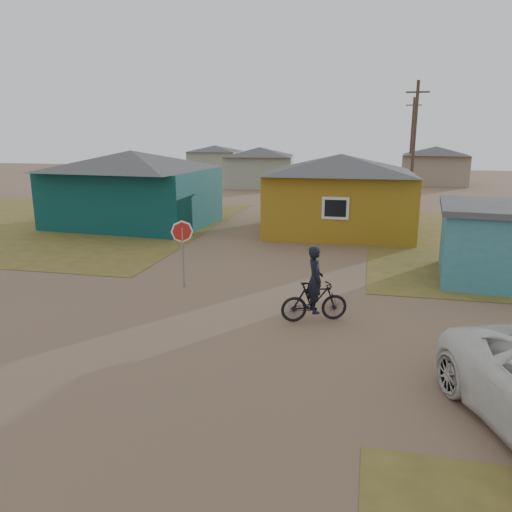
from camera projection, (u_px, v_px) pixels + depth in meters
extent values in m
plane|color=brown|center=(204.00, 332.00, 12.71)|extent=(120.00, 120.00, 0.00)
cube|color=olive|center=(41.00, 222.00, 28.00)|extent=(20.00, 18.00, 0.00)
cube|color=#093635|center=(133.00, 197.00, 26.94)|extent=(8.40, 6.54, 3.00)
pyramid|color=#3A3B3D|center=(131.00, 160.00, 26.45)|extent=(8.93, 7.08, 1.00)
cube|color=#9A6F17|center=(339.00, 202.00, 25.06)|extent=(7.21, 6.24, 3.00)
pyramid|color=#3A3B3D|center=(341.00, 163.00, 24.59)|extent=(7.72, 6.76, 0.90)
cube|color=silver|center=(335.00, 208.00, 22.15)|extent=(1.20, 0.06, 1.00)
cube|color=black|center=(335.00, 208.00, 22.13)|extent=(0.95, 0.04, 0.75)
cube|color=gray|center=(259.00, 171.00, 45.83)|extent=(6.49, 5.60, 2.80)
pyramid|color=#3A3B3D|center=(259.00, 151.00, 45.39)|extent=(7.04, 6.15, 0.80)
cube|color=gray|center=(435.00, 170.00, 48.08)|extent=(6.41, 5.50, 2.80)
pyramid|color=#3A3B3D|center=(436.00, 151.00, 47.65)|extent=(6.95, 6.05, 0.80)
cube|color=gray|center=(215.00, 163.00, 58.90)|extent=(5.75, 5.28, 2.70)
pyramid|color=#3A3B3D|center=(215.00, 148.00, 58.49)|extent=(6.28, 5.81, 0.70)
cylinder|color=#46352A|center=(414.00, 147.00, 31.17)|extent=(0.20, 0.20, 8.00)
cube|color=#46352A|center=(418.00, 92.00, 30.37)|extent=(1.40, 0.10, 0.10)
cylinder|color=#46352A|center=(411.00, 142.00, 46.10)|extent=(0.20, 0.20, 8.00)
cube|color=#46352A|center=(414.00, 105.00, 45.30)|extent=(1.40, 0.10, 0.10)
cylinder|color=gray|center=(183.00, 257.00, 16.16)|extent=(0.06, 0.06, 1.99)
imported|color=black|center=(314.00, 301.00, 13.33)|extent=(1.88, 1.15, 1.09)
imported|color=black|center=(315.00, 279.00, 13.18)|extent=(0.64, 0.77, 1.80)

